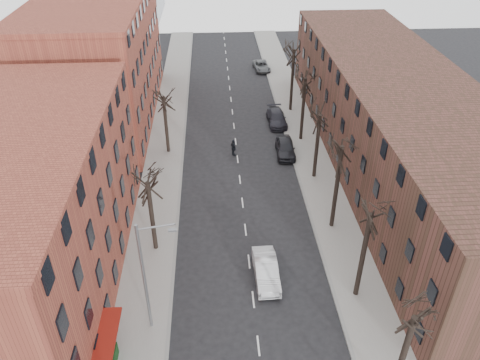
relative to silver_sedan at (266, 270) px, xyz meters
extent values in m
cube|color=gray|center=(-9.15, 20.89, -0.74)|extent=(4.00, 90.00, 0.15)
cube|color=gray|center=(6.85, 20.89, -0.74)|extent=(4.00, 90.00, 0.15)
cube|color=brown|center=(-17.15, 0.89, 5.19)|extent=(12.00, 26.00, 12.00)
cube|color=brown|center=(-17.15, 29.89, 6.19)|extent=(12.00, 28.00, 14.00)
cube|color=#4F2C24|center=(14.85, 15.89, 4.19)|extent=(12.00, 50.00, 10.00)
cylinder|color=slate|center=(-8.35, -4.11, 3.69)|extent=(0.20, 0.20, 9.00)
cylinder|color=slate|center=(-7.25, -4.11, 7.99)|extent=(2.39, 0.12, 0.46)
cube|color=slate|center=(-6.25, -4.11, 7.69)|extent=(0.50, 0.22, 0.14)
imported|color=silver|center=(0.00, 0.00, 0.00)|extent=(1.85, 4.97, 1.62)
imported|color=black|center=(4.15, 18.66, 0.03)|extent=(2.18, 5.01, 1.68)
imported|color=black|center=(4.15, 26.17, -0.04)|extent=(2.26, 5.36, 1.54)
imported|color=#515558|center=(4.15, 44.84, -0.14)|extent=(2.71, 5.06, 1.35)
imported|color=black|center=(-10.75, -6.75, 0.09)|extent=(0.91, 0.86, 1.49)
imported|color=black|center=(-1.55, 18.76, 0.15)|extent=(0.87, 1.22, 1.92)
camera|label=1|loc=(-3.58, -25.70, 25.45)|focal=35.00mm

